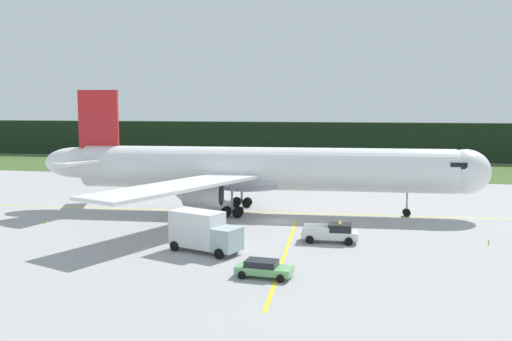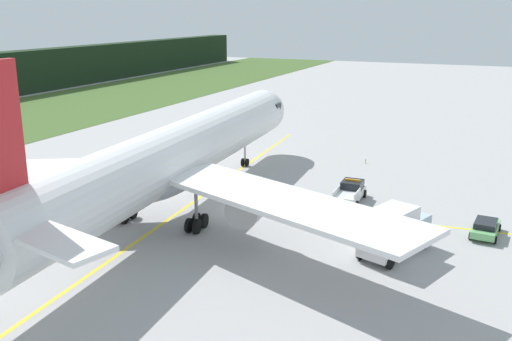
% 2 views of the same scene
% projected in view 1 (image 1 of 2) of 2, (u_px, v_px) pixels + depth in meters
% --- Properties ---
extents(ground, '(320.00, 320.00, 0.00)m').
position_uv_depth(ground, '(278.00, 222.00, 61.77)').
color(ground, '#A1A0A0').
extents(grass_verge, '(320.00, 33.51, 0.04)m').
position_uv_depth(grass_verge, '(324.00, 169.00, 114.62)').
color(grass_verge, '#3D5A26').
rests_on(grass_verge, ground).
extents(distant_tree_line, '(288.00, 4.88, 9.07)m').
position_uv_depth(distant_tree_line, '(333.00, 141.00, 134.61)').
color(distant_tree_line, black).
rests_on(distant_tree_line, ground).
extents(taxiway_centerline_main, '(71.12, 5.59, 0.01)m').
position_uv_depth(taxiway_centerline_main, '(263.00, 212.00, 67.09)').
color(taxiway_centerline_main, yellow).
rests_on(taxiway_centerline_main, ground).
extents(taxiway_centerline_spur, '(2.34, 27.44, 0.01)m').
position_uv_depth(taxiway_centerline_spur, '(285.00, 255.00, 47.89)').
color(taxiway_centerline_spur, yellow).
rests_on(taxiway_centerline_spur, ground).
extents(airliner, '(54.28, 45.49, 14.84)m').
position_uv_depth(airliner, '(258.00, 170.00, 66.59)').
color(airliner, white).
rests_on(airliner, ground).
extents(ops_pickup_truck, '(5.35, 2.44, 1.94)m').
position_uv_depth(ops_pickup_truck, '(332.00, 233.00, 52.28)').
color(ops_pickup_truck, silver).
rests_on(ops_pickup_truck, ground).
extents(catering_truck, '(6.97, 4.50, 3.74)m').
position_uv_depth(catering_truck, '(203.00, 231.00, 48.67)').
color(catering_truck, '#A3B6BF').
rests_on(catering_truck, ground).
extents(staff_car, '(4.35, 2.28, 1.30)m').
position_uv_depth(staff_car, '(263.00, 268.00, 41.48)').
color(staff_car, '#6CB36C').
rests_on(staff_car, ground).
extents(apron_cone, '(0.51, 0.51, 0.65)m').
position_uv_depth(apron_cone, '(326.00, 228.00, 57.22)').
color(apron_cone, black).
rests_on(apron_cone, ground).
extents(taxiway_edge_light_east, '(0.12, 0.12, 0.49)m').
position_uv_depth(taxiway_edge_light_east, '(489.00, 242.00, 51.15)').
color(taxiway_edge_light_east, yellow).
rests_on(taxiway_edge_light_east, ground).
extents(taxiway_edge_light_west, '(0.12, 0.12, 0.44)m').
position_uv_depth(taxiway_edge_light_west, '(46.00, 221.00, 60.95)').
color(taxiway_edge_light_west, yellow).
rests_on(taxiway_edge_light_west, ground).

